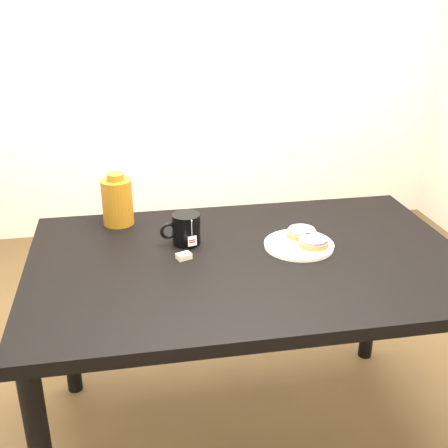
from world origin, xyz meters
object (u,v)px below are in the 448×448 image
object	(u,v)px
bagel_package	(117,201)
plate	(299,244)
bagel_back	(301,233)
teabag_pouch	(184,256)
mug	(186,229)
bagel_front	(313,242)
table	(248,280)

from	to	relation	value
bagel_package	plate	bearing A→B (deg)	-27.73
bagel_back	teabag_pouch	distance (m)	0.42
bagel_back	bagel_package	distance (m)	0.66
plate	teabag_pouch	bearing A→B (deg)	-177.21
mug	bagel_package	xyz separation A→B (m)	(-0.22, 0.21, 0.03)
bagel_front	teabag_pouch	size ratio (longest dim) A/B	3.13
bagel_back	teabag_pouch	size ratio (longest dim) A/B	2.35
plate	bagel_package	distance (m)	0.67
teabag_pouch	table	bearing A→B (deg)	-6.60
bagel_back	bagel_front	xyz separation A→B (m)	(0.02, -0.08, 0.00)
teabag_pouch	bagel_package	size ratio (longest dim) A/B	0.24
plate	bagel_back	bearing A→B (deg)	65.08
table	bagel_front	world-z (taller)	bagel_front
table	bagel_back	distance (m)	0.25
table	bagel_package	xyz separation A→B (m)	(-0.41, 0.35, 0.17)
bagel_front	teabag_pouch	xyz separation A→B (m)	(-0.43, 0.01, -0.02)
bagel_back	mug	xyz separation A→B (m)	(-0.39, 0.04, 0.03)
bagel_package	teabag_pouch	bearing A→B (deg)	-58.51
table	bagel_package	distance (m)	0.56
bagel_back	teabag_pouch	bearing A→B (deg)	-169.87
table	teabag_pouch	bearing A→B (deg)	173.40
table	bagel_package	bearing A→B (deg)	139.22
table	plate	bearing A→B (deg)	13.39
bagel_back	bagel_package	xyz separation A→B (m)	(-0.61, 0.25, 0.06)
teabag_pouch	bagel_package	bearing A→B (deg)	121.49
mug	teabag_pouch	distance (m)	0.12
table	bagel_package	size ratio (longest dim) A/B	7.37
bagel_front	bagel_back	bearing A→B (deg)	100.87
bagel_front	mug	world-z (taller)	mug
table	plate	xyz separation A→B (m)	(0.18, 0.04, 0.09)
mug	teabag_pouch	bearing A→B (deg)	-114.47
bagel_back	bagel_front	size ratio (longest dim) A/B	0.75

